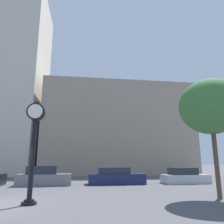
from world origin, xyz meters
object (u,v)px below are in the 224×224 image
car_grey (44,177)px  car_silver (184,177)px  street_clock (34,139)px  bare_tree (211,107)px  car_navy (116,177)px

car_grey → car_silver: car_grey is taller
car_grey → street_clock: bearing=-86.7°
street_clock → bare_tree: size_ratio=0.73×
street_clock → car_navy: (5.12, 8.15, -2.30)m
street_clock → car_silver: 13.90m
street_clock → car_navy: size_ratio=1.01×
car_navy → car_silver: 6.00m
car_grey → car_navy: (5.80, 0.15, -0.05)m
street_clock → car_grey: size_ratio=1.12×
car_navy → bare_tree: bearing=-61.7°
street_clock → car_grey: (-0.67, 8.00, -2.25)m
street_clock → car_silver: street_clock is taller
car_silver → bare_tree: bare_tree is taller
car_grey → bare_tree: 13.25m
car_grey → car_navy: bearing=-0.0°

